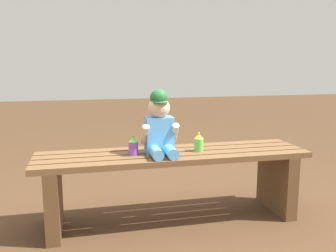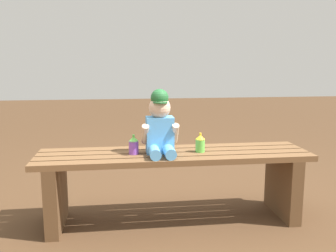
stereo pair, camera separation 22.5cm
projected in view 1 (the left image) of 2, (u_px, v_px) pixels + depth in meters
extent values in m
plane|color=#4C331E|center=(173.00, 219.00, 2.42)|extent=(16.00, 16.00, 0.00)
cube|color=brown|center=(180.00, 162.00, 2.19)|extent=(1.73, 0.09, 0.04)
cube|color=brown|center=(175.00, 157.00, 2.29)|extent=(1.73, 0.09, 0.04)
cube|color=brown|center=(171.00, 153.00, 2.40)|extent=(1.73, 0.09, 0.04)
cube|color=brown|center=(167.00, 149.00, 2.50)|extent=(1.73, 0.09, 0.04)
cube|color=brown|center=(54.00, 199.00, 2.22)|extent=(0.08, 0.42, 0.42)
cube|color=brown|center=(277.00, 181.00, 2.55)|extent=(0.08, 0.42, 0.42)
cube|color=#59A5E5|center=(159.00, 135.00, 2.30)|extent=(0.17, 0.12, 0.23)
sphere|color=beige|center=(159.00, 108.00, 2.27)|extent=(0.14, 0.14, 0.14)
cylinder|color=#266633|center=(160.00, 102.00, 2.23)|extent=(0.09, 0.09, 0.01)
sphere|color=#266633|center=(159.00, 98.00, 2.26)|extent=(0.11, 0.11, 0.11)
cylinder|color=#5DAEF0|center=(156.00, 153.00, 2.19)|extent=(0.07, 0.16, 0.07)
cylinder|color=#5DAEF0|center=(171.00, 152.00, 2.21)|extent=(0.07, 0.16, 0.07)
cylinder|color=beige|center=(145.00, 134.00, 2.25)|extent=(0.04, 0.12, 0.14)
cylinder|color=beige|center=(175.00, 133.00, 2.29)|extent=(0.04, 0.12, 0.14)
cylinder|color=#8C4CCC|center=(133.00, 148.00, 2.27)|extent=(0.06, 0.06, 0.08)
cone|color=#66CC4C|center=(133.00, 140.00, 2.26)|extent=(0.06, 0.06, 0.03)
cylinder|color=#66CC4C|center=(133.00, 137.00, 2.25)|extent=(0.01, 0.01, 0.02)
cylinder|color=#66CC4C|center=(199.00, 145.00, 2.36)|extent=(0.06, 0.06, 0.08)
cone|color=yellow|center=(199.00, 136.00, 2.35)|extent=(0.06, 0.06, 0.03)
cylinder|color=yellow|center=(199.00, 134.00, 2.35)|extent=(0.01, 0.01, 0.02)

